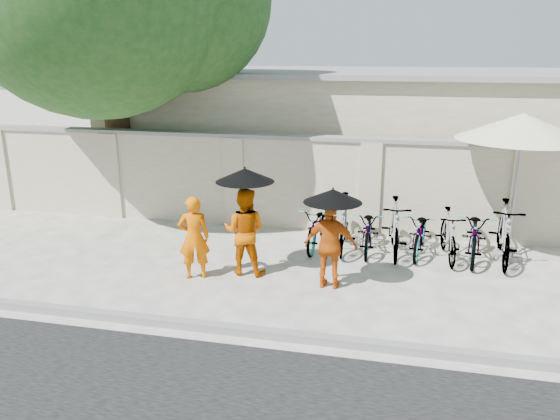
% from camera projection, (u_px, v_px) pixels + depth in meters
% --- Properties ---
extents(ground, '(80.00, 80.00, 0.00)m').
position_uv_depth(ground, '(239.00, 283.00, 9.37)').
color(ground, beige).
extents(kerb, '(40.00, 0.16, 0.12)m').
position_uv_depth(kerb, '(204.00, 326.00, 7.76)').
color(kerb, slate).
rests_on(kerb, ground).
extents(compound_wall, '(20.00, 0.30, 2.00)m').
position_uv_depth(compound_wall, '(324.00, 186.00, 11.87)').
color(compound_wall, beige).
rests_on(compound_wall, ground).
extents(building_behind, '(14.00, 6.00, 3.20)m').
position_uv_depth(building_behind, '(380.00, 134.00, 15.06)').
color(building_behind, beige).
rests_on(building_behind, ground).
extents(monk_left, '(0.63, 0.52, 1.47)m').
position_uv_depth(monk_left, '(194.00, 238.00, 9.38)').
color(monk_left, '#E56300').
rests_on(monk_left, ground).
extents(monk_center, '(0.77, 0.60, 1.57)m').
position_uv_depth(monk_center, '(244.00, 231.00, 9.56)').
color(monk_center, '#BE5000').
rests_on(monk_center, ground).
extents(parasol_center, '(1.00, 1.00, 1.04)m').
position_uv_depth(parasol_center, '(245.00, 175.00, 9.18)').
color(parasol_center, black).
rests_on(parasol_center, ground).
extents(monk_right, '(0.89, 0.41, 1.48)m').
position_uv_depth(monk_right, '(331.00, 246.00, 8.99)').
color(monk_right, '#BE4F0D').
rests_on(monk_right, ground).
extents(parasol_right, '(0.95, 0.95, 0.88)m').
position_uv_depth(parasol_right, '(333.00, 196.00, 8.66)').
color(parasol_right, black).
rests_on(parasol_right, ground).
extents(patio_umbrella, '(2.80, 2.80, 2.76)m').
position_uv_depth(patio_umbrella, '(522.00, 128.00, 9.75)').
color(patio_umbrella, slate).
rests_on(patio_umbrella, ground).
extents(bike_0, '(0.71, 1.71, 0.88)m').
position_uv_depth(bike_0, '(319.00, 227.00, 10.91)').
color(bike_0, gray).
rests_on(bike_0, ground).
extents(bike_1, '(0.59, 1.84, 1.09)m').
position_uv_depth(bike_1, '(344.00, 223.00, 10.80)').
color(bike_1, gray).
rests_on(bike_1, ground).
extents(bike_2, '(0.61, 1.68, 0.88)m').
position_uv_depth(bike_2, '(369.00, 230.00, 10.72)').
color(bike_2, gray).
rests_on(bike_2, ground).
extents(bike_3, '(0.63, 1.84, 1.09)m').
position_uv_depth(bike_3, '(395.00, 228.00, 10.53)').
color(bike_3, gray).
rests_on(bike_3, ground).
extents(bike_4, '(0.80, 1.74, 0.88)m').
position_uv_depth(bike_4, '(421.00, 232.00, 10.57)').
color(bike_4, gray).
rests_on(bike_4, ground).
extents(bike_5, '(0.59, 1.62, 0.95)m').
position_uv_depth(bike_5, '(448.00, 235.00, 10.31)').
color(bike_5, gray).
rests_on(bike_5, ground).
extents(bike_6, '(0.87, 1.93, 0.98)m').
position_uv_depth(bike_6, '(475.00, 234.00, 10.31)').
color(bike_6, gray).
rests_on(bike_6, ground).
extents(bike_7, '(0.69, 1.94, 1.15)m').
position_uv_depth(bike_7, '(504.00, 233.00, 10.14)').
color(bike_7, gray).
rests_on(bike_7, ground).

